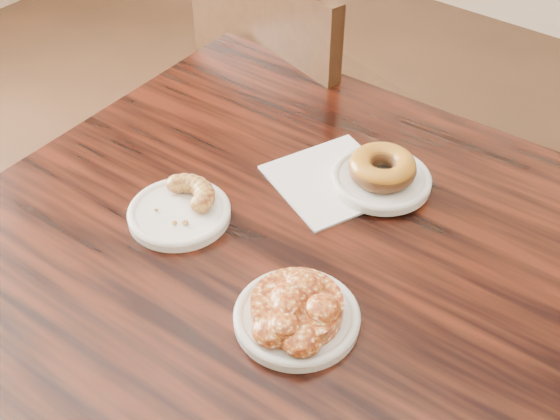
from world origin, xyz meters
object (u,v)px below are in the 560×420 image
Objects in this scene: cafe_table at (276,405)px; apple_fritter at (297,304)px; cruller_fragment at (178,203)px; chair_far at (331,126)px; glazed_donut at (382,168)px.

apple_fritter is (0.10, -0.08, 0.41)m from cafe_table.
cafe_table is at bearing 12.35° from cruller_fragment.
cafe_table is 0.72m from chair_far.
cruller_fragment is (-0.19, -0.23, -0.01)m from glazed_donut.
cruller_fragment is at bearing -128.75° from glazed_donut.
apple_fritter is (0.43, -0.72, 0.33)m from chair_far.
apple_fritter is at bearing -11.23° from cruller_fragment.
glazed_donut is 0.30m from cruller_fragment.
glazed_donut is 0.63× the size of apple_fritter.
cafe_table is 0.43m from cruller_fragment.
cafe_table is 8.75× the size of glazed_donut.
glazed_donut is at bearing 101.17° from apple_fritter.
cruller_fragment is (-0.15, -0.03, 0.40)m from cafe_table.
cafe_table is at bearing 132.37° from chair_far.
chair_far reaches higher than apple_fritter.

